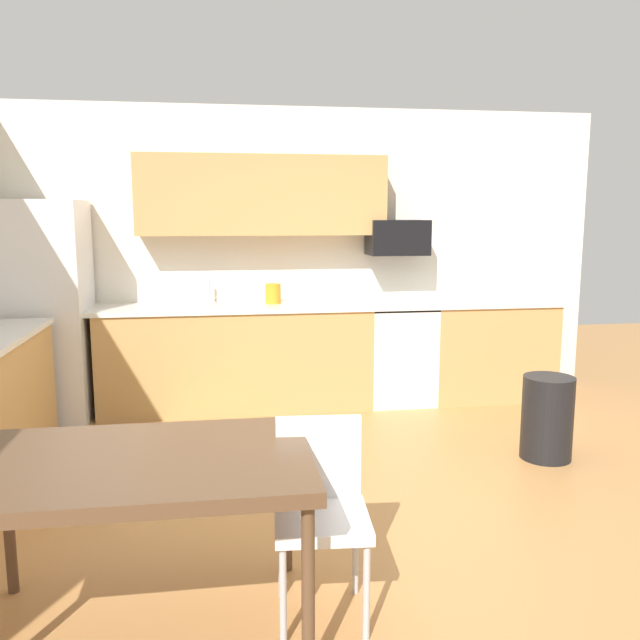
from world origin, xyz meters
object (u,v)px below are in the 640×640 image
oven_range (398,353)px  dining_table (139,472)px  trash_bin (547,418)px  chair_near_table (320,501)px  refrigerator (41,312)px  microwave (397,237)px  kettle (273,295)px

oven_range → dining_table: 3.76m
trash_bin → oven_range: bearing=112.7°
oven_range → chair_near_table: oven_range is taller
refrigerator → trash_bin: bearing=-21.8°
microwave → chair_near_table: microwave is taller
oven_range → refrigerator: bearing=-178.5°
microwave → chair_near_table: (-1.22, -3.24, -1.02)m
chair_near_table → trash_bin: (1.88, 1.55, -0.20)m
dining_table → chair_near_table: chair_near_table is taller
refrigerator → oven_range: 3.15m
refrigerator → chair_near_table: refrigerator is taller
microwave → kettle: 1.26m
chair_near_table → dining_table: bearing=-176.0°
microwave → trash_bin: microwave is taller
kettle → dining_table: bearing=-104.1°
chair_near_table → microwave: bearing=69.4°
dining_table → trash_bin: dining_table is taller
chair_near_table → refrigerator: bearing=121.8°
chair_near_table → trash_bin: bearing=39.5°
dining_table → trash_bin: bearing=31.3°
oven_range → dining_table: oven_range is taller
oven_range → trash_bin: oven_range is taller
microwave → trash_bin: (0.66, -1.69, -1.22)m
dining_table → chair_near_table: size_ratio=1.65×
refrigerator → dining_table: refrigerator is taller
chair_near_table → kettle: (0.06, 3.19, 0.52)m
refrigerator → oven_range: size_ratio=2.03×
oven_range → chair_near_table: bearing=-111.2°
dining_table → kettle: (0.81, 3.24, 0.32)m
microwave → kettle: (-1.16, -0.05, -0.50)m
refrigerator → chair_near_table: 3.63m
refrigerator → trash_bin: 4.12m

